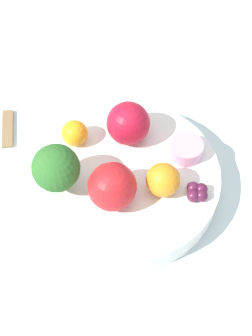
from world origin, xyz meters
TOP-DOWN VIEW (x-y plane):
  - ground_plane at (0.00, 0.00)m, footprint 6.00×6.00m
  - table_surface at (0.00, 0.00)m, footprint 1.20×1.20m
  - bowl at (0.00, 0.00)m, footprint 0.25×0.25m
  - broccoli at (0.03, 0.08)m, footprint 0.06×0.06m
  - apple_red at (0.05, -0.04)m, footprint 0.06×0.06m
  - apple_green at (-0.02, 0.04)m, footprint 0.06×0.06m
  - orange_front at (0.08, 0.03)m, footprint 0.04×0.04m
  - orange_back at (-0.05, -0.02)m, footprint 0.04×0.04m
  - grape_cluster at (-0.08, -0.05)m, footprint 0.03×0.03m
  - small_cup at (-0.02, -0.08)m, footprint 0.05×0.05m
  - spoon at (0.19, 0.08)m, footprint 0.07×0.05m

SIDE VIEW (x-z plane):
  - ground_plane at x=0.00m, z-range 0.00..0.00m
  - table_surface at x=0.00m, z-range 0.00..0.02m
  - spoon at x=0.19m, z-range 0.02..0.03m
  - bowl at x=0.00m, z-range 0.02..0.06m
  - grape_cluster at x=-0.08m, z-range 0.06..0.08m
  - small_cup at x=-0.02m, z-range 0.06..0.08m
  - orange_front at x=0.08m, z-range 0.06..0.09m
  - orange_back at x=-0.05m, z-range 0.06..0.10m
  - apple_red at x=0.05m, z-range 0.06..0.12m
  - apple_green at x=-0.02m, z-range 0.06..0.12m
  - broccoli at x=0.03m, z-range 0.07..0.14m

